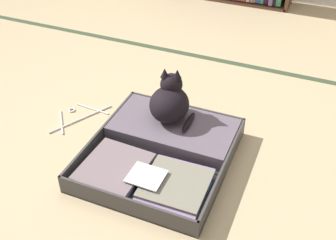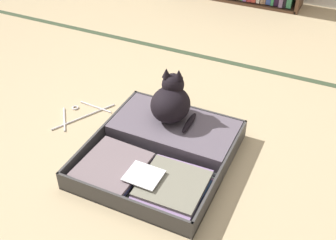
% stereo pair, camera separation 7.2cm
% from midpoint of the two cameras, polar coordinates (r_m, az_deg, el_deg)
% --- Properties ---
extents(ground_plane, '(10.00, 10.00, 0.00)m').
position_cam_midpoint_polar(ground_plane, '(2.21, -2.87, -4.53)').
color(ground_plane, tan).
extents(tatami_border, '(4.80, 0.05, 0.00)m').
position_cam_midpoint_polar(tatami_border, '(3.04, 5.81, 8.21)').
color(tatami_border, '#35452E').
rests_on(tatami_border, ground_plane).
extents(open_suitcase, '(0.69, 0.77, 0.11)m').
position_cam_midpoint_polar(open_suitcase, '(2.16, -1.71, -4.03)').
color(open_suitcase, '#3B3939').
rests_on(open_suitcase, ground_plane).
extents(black_cat, '(0.27, 0.28, 0.28)m').
position_cam_midpoint_polar(black_cat, '(2.22, -0.65, 2.56)').
color(black_cat, black).
rests_on(black_cat, open_suitcase).
extents(clothes_hanger, '(0.28, 0.37, 0.01)m').
position_cam_midpoint_polar(clothes_hanger, '(2.51, -12.99, 0.53)').
color(clothes_hanger, silver).
rests_on(clothes_hanger, ground_plane).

